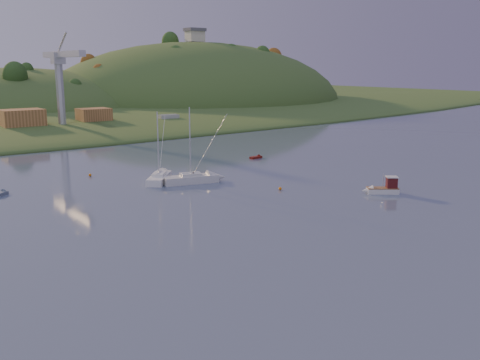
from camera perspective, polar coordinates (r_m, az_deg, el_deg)
ground at (r=61.01m, az=20.53°, el=-6.86°), size 500.00×500.00×0.00m
shore_slope at (r=202.03m, az=-23.15°, el=5.78°), size 640.00×150.00×7.00m
hill_center at (r=247.94m, az=-23.56°, el=6.76°), size 140.00×120.00×36.00m
hill_right at (r=268.08m, az=-4.71°, el=8.05°), size 150.00×130.00×60.00m
hilltop_house at (r=267.78m, az=-4.84°, el=15.20°), size 9.00×7.00×6.45m
wharf at (r=162.42m, az=-17.60°, el=5.29°), size 42.00×16.00×2.40m
shed_west at (r=159.12m, az=-22.23°, el=6.13°), size 11.00×8.00×4.80m
shed_east at (r=166.81m, az=-15.32°, el=6.70°), size 9.00×7.00×4.00m
dock_crane at (r=157.04m, az=-18.56°, el=10.86°), size 3.20×28.00×20.30m
fishing_boat at (r=83.64m, az=14.74°, el=-0.88°), size 5.36×4.72×3.50m
sailboat_near at (r=89.95m, az=-8.62°, el=0.27°), size 7.43×7.98×11.66m
sailboat_far at (r=88.40m, az=-5.28°, el=0.18°), size 9.38×4.94×12.47m
canoe at (r=88.35m, az=-4.96°, el=-0.12°), size 3.89×3.35×0.68m
paddler at (r=88.25m, az=-4.96°, el=0.17°), size 0.57×0.69×1.62m
red_tender at (r=111.84m, az=1.94°, el=2.46°), size 3.22×1.23×1.08m
grey_dinghy at (r=87.85m, az=-24.03°, el=-1.29°), size 3.21×2.73×1.16m
work_vessel at (r=171.33m, az=-7.64°, el=6.12°), size 14.96×6.24×3.76m
buoy_0 at (r=83.40m, az=4.30°, el=-0.91°), size 0.50×0.50×0.50m
buoy_2 at (r=97.03m, az=-15.71°, el=0.52°), size 0.50×0.50×0.50m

